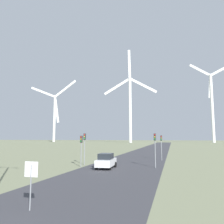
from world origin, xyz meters
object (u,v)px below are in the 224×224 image
object	(u,v)px
stop_sign_near	(31,176)
wind_turbine_left	(130,102)
traffic_light_post_near_right	(155,143)
wind_turbine_far_left	(55,112)
traffic_light_post_mid_left	(85,142)
traffic_light_post_near_left	(81,144)
wind_turbine_center	(212,102)
car_approaching	(106,161)
traffic_light_post_mid_right	(161,142)

from	to	relation	value
stop_sign_near	wind_turbine_left	world-z (taller)	wind_turbine_left
traffic_light_post_near_right	wind_turbine_far_left	distance (m)	182.60
stop_sign_near	wind_turbine_far_left	size ratio (longest dim) A/B	0.04
traffic_light_post_mid_left	wind_turbine_far_left	bearing A→B (deg)	121.69
traffic_light_post_near_right	stop_sign_near	bearing A→B (deg)	-105.81
traffic_light_post_mid_left	wind_turbine_far_left	size ratio (longest dim) A/B	0.08
traffic_light_post_near_left	traffic_light_post_mid_left	bearing A→B (deg)	99.54
wind_turbine_far_left	wind_turbine_left	world-z (taller)	wind_turbine_left
stop_sign_near	wind_turbine_far_left	distance (m)	195.25
traffic_light_post_near_right	wind_turbine_left	world-z (taller)	wind_turbine_left
stop_sign_near	wind_turbine_center	size ratio (longest dim) A/B	0.04
traffic_light_post_near_left	traffic_light_post_mid_left	world-z (taller)	traffic_light_post_mid_left
traffic_light_post_near_left	stop_sign_near	bearing A→B (deg)	-75.41
wind_turbine_far_left	wind_turbine_center	bearing A→B (deg)	-0.25
car_approaching	wind_turbine_far_left	bearing A→B (deg)	122.34
stop_sign_near	wind_turbine_left	distance (m)	157.00
traffic_light_post_mid_right	wind_turbine_center	size ratio (longest dim) A/B	0.07
traffic_light_post_mid_left	traffic_light_post_mid_right	size ratio (longest dim) A/B	1.05
traffic_light_post_near_left	wind_turbine_center	distance (m)	158.69
wind_turbine_center	car_approaching	bearing A→B (deg)	-103.91
wind_turbine_center	traffic_light_post_mid_left	bearing A→B (deg)	-105.52
stop_sign_near	car_approaching	size ratio (longest dim) A/B	0.60
wind_turbine_center	traffic_light_post_near_left	bearing A→B (deg)	-105.22
wind_turbine_far_left	wind_turbine_left	xyz separation A→B (m)	(73.48, -15.18, 4.06)
traffic_light_post_near_left	traffic_light_post_near_right	bearing A→B (deg)	10.05
car_approaching	wind_turbine_far_left	xyz separation A→B (m)	(-96.12, 151.79, 25.73)
traffic_light_post_near_left	wind_turbine_left	distance (m)	140.25
stop_sign_near	traffic_light_post_mid_right	distance (m)	27.89
wind_turbine_far_left	wind_turbine_left	size ratio (longest dim) A/B	0.79
traffic_light_post_mid_right	car_approaching	xyz separation A→B (m)	(-6.15, -11.41, -2.11)
traffic_light_post_mid_left	wind_turbine_left	distance (m)	138.31
traffic_light_post_near_left	wind_turbine_left	xyz separation A→B (m)	(-19.08, 136.14, 27.77)
traffic_light_post_mid_right	wind_turbine_left	size ratio (longest dim) A/B	0.06
traffic_light_post_near_left	traffic_light_post_mid_right	bearing A→B (deg)	48.43
traffic_light_post_mid_right	traffic_light_post_near_left	bearing A→B (deg)	-131.57
traffic_light_post_near_left	traffic_light_post_mid_left	xyz separation A→B (m)	(-0.32, 1.91, 0.23)
traffic_light_post_mid_right	car_approaching	bearing A→B (deg)	-118.34
car_approaching	traffic_light_post_mid_right	bearing A→B (deg)	61.66
traffic_light_post_mid_left	wind_turbine_far_left	xyz separation A→B (m)	(-92.24, 149.42, 23.47)
car_approaching	stop_sign_near	bearing A→B (deg)	-87.44
traffic_light_post_near_right	wind_turbine_center	xyz separation A→B (m)	(31.63, 149.09, 27.63)
traffic_light_post_mid_right	wind_turbine_left	world-z (taller)	wind_turbine_left
traffic_light_post_mid_left	traffic_light_post_near_left	bearing A→B (deg)	-80.46
stop_sign_near	traffic_light_post_near_left	world-z (taller)	traffic_light_post_near_left
traffic_light_post_near_right	car_approaching	distance (m)	6.58
wind_turbine_left	traffic_light_post_mid_right	bearing A→B (deg)	-77.05
traffic_light_post_mid_left	car_approaching	size ratio (longest dim) A/B	1.04
stop_sign_near	wind_turbine_left	bearing A→B (deg)	98.70
traffic_light_post_near_left	wind_turbine_left	bearing A→B (deg)	97.98
traffic_light_post_mid_right	wind_turbine_far_left	bearing A→B (deg)	126.07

